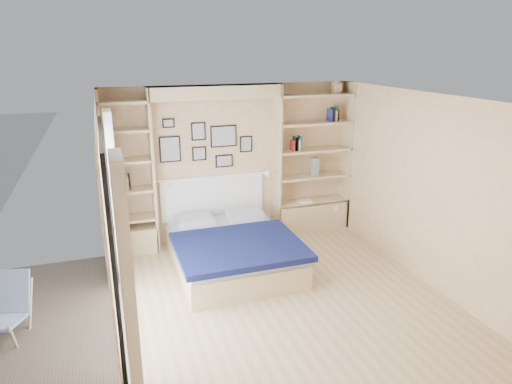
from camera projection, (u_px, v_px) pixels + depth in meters
name	position (u px, v px, depth m)	size (l,w,h in m)	color
ground	(283.00, 300.00, 5.73)	(4.50, 4.50, 0.00)	tan
room_shell	(221.00, 188.00, 6.66)	(4.50, 4.50, 4.50)	#E0B984
bed	(232.00, 249.00, 6.54)	(1.69, 2.19, 1.07)	#D3B589
photo_gallery	(205.00, 143.00, 7.12)	(1.48, 0.02, 0.82)	black
reading_lamps	(219.00, 177.00, 7.11)	(1.92, 0.12, 0.15)	silver
shelf_decor	(300.00, 134.00, 7.43)	(3.55, 0.23, 2.03)	#A51E1E
deck_chair	(6.00, 308.00, 4.97)	(0.57, 0.77, 0.69)	tan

